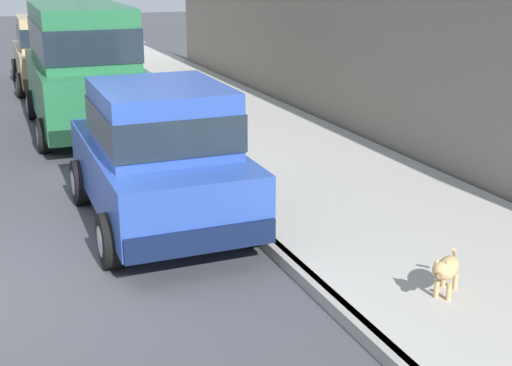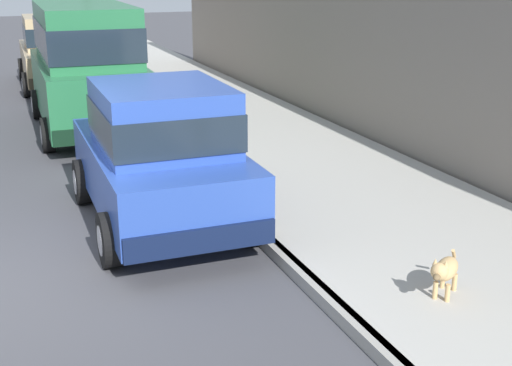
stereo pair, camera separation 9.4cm
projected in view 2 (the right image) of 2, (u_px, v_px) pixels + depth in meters
The scene contains 7 objects.
curb at pixel (263, 238), 8.38m from camera, with size 0.16×64.00×0.14m, color gray.
sidewalk at pixel (389, 219), 9.01m from camera, with size 3.60×64.00×0.14m, color #A8A59E.
car_blue_hatchback at pixel (161, 153), 8.71m from camera, with size 1.98×3.82×1.88m.
car_green_van at pixel (86, 62), 13.66m from camera, with size 2.20×4.93×2.52m.
car_tan_sedan at pixel (57, 51), 18.67m from camera, with size 2.11×4.64×1.92m.
dog_tan at pixel (445, 270), 6.67m from camera, with size 0.62×0.52×0.49m.
building_facade at pixel (343, 21), 13.81m from camera, with size 0.50×20.00×4.33m, color slate.
Camera 2 is at (0.28, -7.20, 3.30)m, focal length 47.95 mm.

